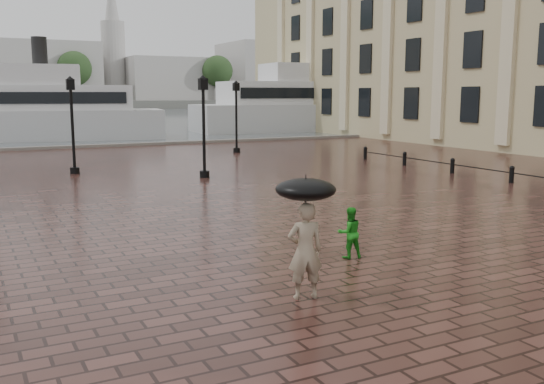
{
  "coord_description": "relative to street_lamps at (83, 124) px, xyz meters",
  "views": [
    {
      "loc": [
        -6.64,
        -11.49,
        3.75
      ],
      "look_at": [
        -0.07,
        1.33,
        1.4
      ],
      "focal_mm": 40.0,
      "sensor_mm": 36.0,
      "label": 1
    }
  ],
  "objects": [
    {
      "name": "ground",
      "position": [
        1.6,
        -17.6,
        -2.33
      ],
      "size": [
        300.0,
        300.0,
        0.0
      ],
      "primitive_type": "plane",
      "color": "#321B16",
      "rests_on": "ground"
    },
    {
      "name": "harbour_water",
      "position": [
        1.6,
        74.4,
        -2.33
      ],
      "size": [
        240.0,
        240.0,
        0.0
      ],
      "primitive_type": "plane",
      "color": "#41484F",
      "rests_on": "ground"
    },
    {
      "name": "quay_edge",
      "position": [
        1.6,
        14.4,
        -2.33
      ],
      "size": [
        80.0,
        0.6,
        0.3
      ],
      "primitive_type": "cube",
      "color": "slate",
      "rests_on": "ground"
    },
    {
      "name": "distant_skyline",
      "position": [
        49.74,
        132.4,
        7.13
      ],
      "size": [
        102.5,
        22.0,
        33.0
      ],
      "color": "#A29F9A",
      "rests_on": "ground"
    },
    {
      "name": "bollard_row",
      "position": [
        15.6,
        -11.1,
        -1.93
      ],
      "size": [
        0.22,
        21.22,
        0.73
      ],
      "color": "black",
      "rests_on": "ground"
    },
    {
      "name": "street_lamps",
      "position": [
        0.0,
        0.0,
        0.0
      ],
      "size": [
        21.44,
        14.44,
        4.4
      ],
      "color": "black",
      "rests_on": "ground"
    },
    {
      "name": "adult_pedestrian",
      "position": [
        0.41,
        -19.78,
        -1.42
      ],
      "size": [
        0.75,
        0.59,
        1.81
      ],
      "primitive_type": "imported",
      "rotation": [
        0.0,
        0.0,
        2.88
      ],
      "color": "gray",
      "rests_on": "ground"
    },
    {
      "name": "child_pedestrian",
      "position": [
        2.73,
        -17.84,
        -1.73
      ],
      "size": [
        0.65,
        0.55,
        1.18
      ],
      "primitive_type": "imported",
      "rotation": [
        0.0,
        0.0,
        2.94
      ],
      "color": "#1B931B",
      "rests_on": "ground"
    },
    {
      "name": "ferry_near",
      "position": [
        -1.92,
        24.16,
        0.14
      ],
      "size": [
        25.69,
        10.43,
        8.2
      ],
      "rotation": [
        0.0,
        0.0,
        -0.18
      ],
      "color": "silver",
      "rests_on": "ground"
    },
    {
      "name": "ferry_far",
      "position": [
        28.85,
        24.51,
        0.41
      ],
      "size": [
        28.17,
        8.73,
        9.1
      ],
      "rotation": [
        0.0,
        0.0,
        -0.08
      ],
      "color": "silver",
      "rests_on": "ground"
    },
    {
      "name": "umbrella",
      "position": [
        0.41,
        -19.78,
        -0.28
      ],
      "size": [
        1.1,
        1.1,
        1.17
      ],
      "color": "black",
      "rests_on": "ground"
    }
  ]
}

